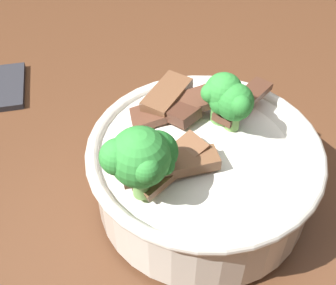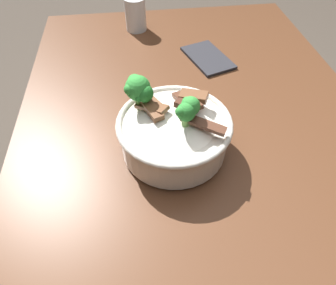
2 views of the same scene
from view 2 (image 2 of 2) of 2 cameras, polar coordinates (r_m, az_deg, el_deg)
name	(u,v)px [view 2 (image 2 of 2)]	position (r m, az deg, el deg)	size (l,w,h in m)	color
ground	(186,274)	(1.31, 3.41, -23.76)	(10.00, 10.00, 0.00)	#4C4238
dining_table	(198,179)	(0.71, 5.74, -6.92)	(1.24, 0.78, 0.79)	#56331E
rice_bowl	(173,130)	(0.56, 1.02, 2.42)	(0.21, 0.21, 0.15)	silver
drinking_glass	(136,15)	(0.98, -6.22, 23.01)	(0.06, 0.06, 0.09)	white
folded_napkin	(208,58)	(0.85, 7.61, 15.78)	(0.15, 0.09, 0.01)	#28282D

